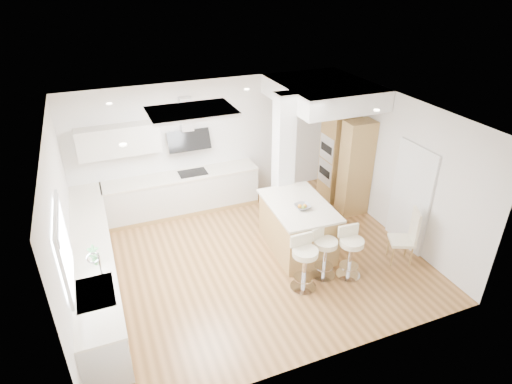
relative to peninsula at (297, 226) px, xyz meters
name	(u,v)px	position (x,y,z in m)	size (l,w,h in m)	color
ground	(252,259)	(-0.94, -0.01, -0.50)	(6.00, 6.00, 0.00)	#9F6D3B
ceiling	(252,259)	(-0.94, -0.01, -0.50)	(6.00, 5.00, 0.02)	white
wall_back	(210,143)	(-0.94, 2.49, 0.90)	(6.00, 0.04, 2.80)	silver
wall_left	(64,229)	(-3.94, -0.01, 0.90)	(0.04, 5.00, 2.80)	silver
wall_right	(395,166)	(2.06, -0.01, 0.90)	(0.04, 5.00, 2.80)	silver
skylight	(192,111)	(-1.73, 0.59, 2.27)	(4.10, 2.10, 0.06)	white
window_left	(63,245)	(-3.89, -0.91, 1.20)	(0.06, 1.28, 1.07)	white
doorway_right	(410,198)	(2.04, -0.61, 0.50)	(0.05, 1.00, 2.10)	#4F463E
counter_left	(95,266)	(-3.64, 0.22, -0.04)	(0.63, 4.50, 1.35)	#B1894C
counter_back	(174,184)	(-1.85, 2.22, 0.20)	(3.62, 0.63, 2.50)	#B1894C
pillar	(283,163)	(0.11, 0.94, 0.90)	(0.35, 0.35, 2.80)	white
soffit	(323,92)	(1.16, 1.39, 2.10)	(1.78, 2.20, 0.40)	white
oven_column	(344,161)	(1.74, 1.22, 0.55)	(0.63, 1.21, 2.10)	#B1894C
peninsula	(297,226)	(0.00, 0.00, 0.00)	(1.14, 1.66, 1.06)	#B1894C
bar_stool_a	(304,260)	(-0.41, -1.05, 0.06)	(0.45, 0.45, 0.99)	silver
bar_stool_b	(324,250)	(0.06, -0.90, 0.03)	(0.54, 0.54, 0.95)	silver
bar_stool_c	(350,250)	(0.47, -1.07, 0.04)	(0.46, 0.46, 0.96)	silver
dining_chair	(408,235)	(1.67, -1.10, 0.08)	(0.55, 0.55, 1.08)	beige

